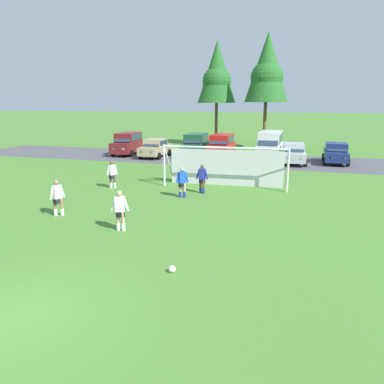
{
  "coord_description": "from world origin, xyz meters",
  "views": [
    {
      "loc": [
        6.05,
        -6.04,
        4.91
      ],
      "look_at": [
        1.98,
        7.63,
        1.39
      ],
      "focal_mm": 33.48,
      "sensor_mm": 36.0,
      "label": 1
    }
  ],
  "objects_px": {
    "soccer_goal": "(226,165)",
    "player_striker_near": "(112,174)",
    "player_winger_left": "(202,179)",
    "parked_car_slot_center_left": "(196,145)",
    "parked_car_slot_far_left": "(128,143)",
    "parked_car_slot_left": "(155,148)",
    "parked_car_slot_center_right": "(270,145)",
    "soccer_ball": "(172,269)",
    "player_midfield_center": "(58,198)",
    "player_defender_far": "(120,211)",
    "parked_car_slot_far_right": "(336,153)",
    "parked_car_slot_right": "(293,153)",
    "player_winger_right": "(182,182)",
    "parked_car_slot_center": "(221,146)"
  },
  "relations": [
    {
      "from": "parked_car_slot_center_right",
      "to": "soccer_ball",
      "type": "bearing_deg",
      "value": -92.29
    },
    {
      "from": "player_defender_far",
      "to": "player_winger_left",
      "type": "xyz_separation_m",
      "value": [
        1.51,
        6.87,
        0.0
      ]
    },
    {
      "from": "parked_car_slot_left",
      "to": "soccer_ball",
      "type": "bearing_deg",
      "value": -66.54
    },
    {
      "from": "player_striker_near",
      "to": "parked_car_slot_center_left",
      "type": "relative_size",
      "value": 0.35
    },
    {
      "from": "soccer_goal",
      "to": "player_winger_left",
      "type": "relative_size",
      "value": 4.58
    },
    {
      "from": "soccer_goal",
      "to": "parked_car_slot_right",
      "type": "relative_size",
      "value": 1.74
    },
    {
      "from": "player_winger_left",
      "to": "parked_car_slot_far_left",
      "type": "xyz_separation_m",
      "value": [
        -11.14,
        13.23,
        0.29
      ]
    },
    {
      "from": "parked_car_slot_far_right",
      "to": "player_winger_right",
      "type": "bearing_deg",
      "value": -121.54
    },
    {
      "from": "parked_car_slot_center_right",
      "to": "player_winger_left",
      "type": "bearing_deg",
      "value": -100.79
    },
    {
      "from": "player_winger_right",
      "to": "parked_car_slot_far_left",
      "type": "relative_size",
      "value": 0.35
    },
    {
      "from": "player_midfield_center",
      "to": "parked_car_slot_right",
      "type": "distance_m",
      "value": 20.54
    },
    {
      "from": "parked_car_slot_far_left",
      "to": "player_winger_right",
      "type": "bearing_deg",
      "value": -54.33
    },
    {
      "from": "player_striker_near",
      "to": "parked_car_slot_center",
      "type": "distance_m",
      "value": 14.54
    },
    {
      "from": "parked_car_slot_far_left",
      "to": "player_striker_near",
      "type": "bearing_deg",
      "value": -67.23
    },
    {
      "from": "player_midfield_center",
      "to": "parked_car_slot_center_left",
      "type": "distance_m",
      "value": 19.9
    },
    {
      "from": "player_defender_far",
      "to": "parked_car_slot_left",
      "type": "xyz_separation_m",
      "value": [
        -6.38,
        19.19,
        0.05
      ]
    },
    {
      "from": "soccer_ball",
      "to": "player_winger_right",
      "type": "xyz_separation_m",
      "value": [
        -2.47,
        8.54,
        0.71
      ]
    },
    {
      "from": "parked_car_slot_far_right",
      "to": "parked_car_slot_right",
      "type": "bearing_deg",
      "value": -161.09
    },
    {
      "from": "player_defender_far",
      "to": "parked_car_slot_center",
      "type": "distance_m",
      "value": 20.68
    },
    {
      "from": "parked_car_slot_center_left",
      "to": "parked_car_slot_far_right",
      "type": "relative_size",
      "value": 1.1
    },
    {
      "from": "player_striker_near",
      "to": "parked_car_slot_left",
      "type": "relative_size",
      "value": 0.39
    },
    {
      "from": "parked_car_slot_far_left",
      "to": "parked_car_slot_left",
      "type": "distance_m",
      "value": 3.38
    },
    {
      "from": "player_winger_right",
      "to": "parked_car_slot_center_left",
      "type": "xyz_separation_m",
      "value": [
        -3.58,
        15.19,
        0.29
      ]
    },
    {
      "from": "player_striker_near",
      "to": "parked_car_slot_center",
      "type": "relative_size",
      "value": 0.35
    },
    {
      "from": "soccer_ball",
      "to": "parked_car_slot_far_left",
      "type": "xyz_separation_m",
      "value": [
        -12.83,
        22.97,
        1.0
      ]
    },
    {
      "from": "player_winger_left",
      "to": "player_midfield_center",
      "type": "bearing_deg",
      "value": -131.05
    },
    {
      "from": "player_midfield_center",
      "to": "parked_car_slot_center_left",
      "type": "relative_size",
      "value": 0.35
    },
    {
      "from": "soccer_goal",
      "to": "player_winger_right",
      "type": "relative_size",
      "value": 4.58
    },
    {
      "from": "parked_car_slot_far_right",
      "to": "parked_car_slot_left",
      "type": "bearing_deg",
      "value": -176.4
    },
    {
      "from": "player_winger_right",
      "to": "parked_car_slot_right",
      "type": "distance_m",
      "value": 14.43
    },
    {
      "from": "player_midfield_center",
      "to": "player_winger_left",
      "type": "xyz_separation_m",
      "value": [
        5.13,
        5.89,
        0.0
      ]
    },
    {
      "from": "player_winger_left",
      "to": "parked_car_slot_center_left",
      "type": "bearing_deg",
      "value": 107.35
    },
    {
      "from": "parked_car_slot_far_left",
      "to": "parked_car_slot_center_left",
      "type": "relative_size",
      "value": 1.01
    },
    {
      "from": "parked_car_slot_center_right",
      "to": "player_midfield_center",
      "type": "bearing_deg",
      "value": -111.51
    },
    {
      "from": "player_midfield_center",
      "to": "parked_car_slot_center",
      "type": "relative_size",
      "value": 0.35
    },
    {
      "from": "player_striker_near",
      "to": "player_defender_far",
      "type": "height_order",
      "value": "same"
    },
    {
      "from": "parked_car_slot_center_right",
      "to": "parked_car_slot_far_right",
      "type": "relative_size",
      "value": 1.14
    },
    {
      "from": "player_winger_right",
      "to": "parked_car_slot_far_right",
      "type": "distance_m",
      "value": 17.04
    },
    {
      "from": "parked_car_slot_center_left",
      "to": "parked_car_slot_right",
      "type": "height_order",
      "value": "parked_car_slot_center_left"
    },
    {
      "from": "parked_car_slot_right",
      "to": "parked_car_slot_far_right",
      "type": "height_order",
      "value": "same"
    },
    {
      "from": "parked_car_slot_center_right",
      "to": "soccer_goal",
      "type": "bearing_deg",
      "value": -98.55
    },
    {
      "from": "soccer_ball",
      "to": "parked_car_slot_center",
      "type": "distance_m",
      "value": 23.82
    },
    {
      "from": "soccer_ball",
      "to": "parked_car_slot_right",
      "type": "bearing_deg",
      "value": 82.18
    },
    {
      "from": "parked_car_slot_left",
      "to": "parked_car_slot_far_left",
      "type": "bearing_deg",
      "value": 164.39
    },
    {
      "from": "player_striker_near",
      "to": "player_winger_left",
      "type": "xyz_separation_m",
      "value": [
        5.47,
        0.28,
        0.0
      ]
    },
    {
      "from": "soccer_goal",
      "to": "player_striker_near",
      "type": "xyz_separation_m",
      "value": [
        -6.36,
        -2.47,
        -0.47
      ]
    },
    {
      "from": "player_winger_left",
      "to": "parked_car_slot_center",
      "type": "distance_m",
      "value": 13.92
    },
    {
      "from": "soccer_goal",
      "to": "parked_car_slot_left",
      "type": "bearing_deg",
      "value": 130.91
    },
    {
      "from": "player_striker_near",
      "to": "player_winger_left",
      "type": "bearing_deg",
      "value": 2.93
    },
    {
      "from": "player_winger_right",
      "to": "parked_car_slot_left",
      "type": "distance_m",
      "value": 15.27
    }
  ]
}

